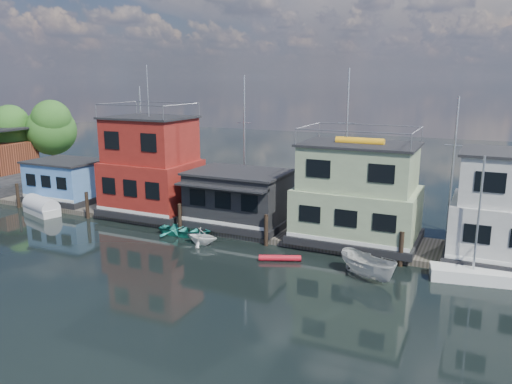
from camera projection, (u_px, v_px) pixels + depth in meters
The scene contains 15 objects.
ground at pixel (148, 288), 27.41m from camera, with size 160.00×160.00×0.00m, color black.
dock at pixel (245, 227), 37.95m from camera, with size 48.00×5.00×0.40m, color #595147.
houseboat_blue at pixel (66, 181), 44.95m from camera, with size 6.40×4.90×3.66m.
houseboat_red at pixel (151, 168), 40.60m from camera, with size 7.40×5.90×11.86m.
houseboat_dark at pixel (239, 198), 37.64m from camera, with size 7.40×6.10×4.06m.
houseboat_green at pixel (357, 195), 33.68m from camera, with size 8.40×5.90×7.03m.
pilings at pixel (223, 224), 35.42m from camera, with size 42.28×0.28×2.20m.
background_masts at pixel (331, 151), 40.08m from camera, with size 36.40×0.16×12.00m.
shore at pixel (4, 151), 53.29m from camera, with size 12.40×15.72×8.24m.
motorboat at pixel (368, 266), 28.47m from camera, with size 1.49×3.96×1.53m, color silver.
dinghy_white at pixel (202, 236), 34.40m from camera, with size 1.98×2.30×1.21m, color white.
tarp_runabout at pixel (41, 207), 42.11m from camera, with size 4.22×2.67×1.60m.
dinghy_teal at pixel (186, 230), 36.47m from camera, with size 2.89×4.04×0.84m, color teal.
red_kayak at pixel (280, 258), 31.37m from camera, with size 0.39×0.39×2.65m, color red.
day_sailer at pixel (473, 274), 28.24m from camera, with size 4.75×2.31×7.19m.
Camera 1 is at (16.22, -20.59, 11.29)m, focal length 35.00 mm.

